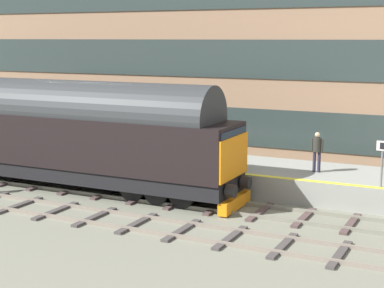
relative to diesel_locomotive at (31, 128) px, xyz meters
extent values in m
plane|color=slate|center=(0.00, -8.22, -2.49)|extent=(140.00, 140.00, 0.00)
cube|color=slate|center=(-0.72, -8.22, -2.41)|extent=(0.07, 60.00, 0.15)
cube|color=slate|center=(0.72, -8.22, -2.41)|extent=(0.07, 60.00, 0.15)
cube|color=#4B3B3A|center=(0.00, -14.06, -2.44)|extent=(2.50, 0.26, 0.09)
cube|color=#4B3B3A|center=(0.00, -12.39, -2.44)|extent=(2.50, 0.26, 0.09)
cube|color=#4B3B3A|center=(0.00, -10.72, -2.44)|extent=(2.50, 0.26, 0.09)
cube|color=#4B3B3A|center=(0.00, -9.06, -2.44)|extent=(2.50, 0.26, 0.09)
cube|color=#4B3B3A|center=(0.00, -7.39, -2.44)|extent=(2.50, 0.26, 0.09)
cube|color=#4B3B3A|center=(0.00, -5.72, -2.44)|extent=(2.50, 0.26, 0.09)
cube|color=#4B3B3A|center=(0.00, -4.06, -2.44)|extent=(2.50, 0.26, 0.09)
cube|color=#4B3B3A|center=(0.00, -2.39, -2.44)|extent=(2.50, 0.26, 0.09)
cube|color=#4B3B3A|center=(0.00, -0.72, -2.44)|extent=(2.50, 0.26, 0.09)
cube|color=#4B3B3A|center=(0.00, 0.94, -2.44)|extent=(2.50, 0.26, 0.09)
cube|color=gray|center=(-3.96, -8.22, -2.41)|extent=(0.07, 60.00, 0.15)
cube|color=gray|center=(-2.52, -8.22, -2.41)|extent=(0.07, 60.00, 0.15)
cube|color=#413D3B|center=(-3.24, -14.40, -2.44)|extent=(2.50, 0.26, 0.09)
cube|color=#413D3B|center=(-3.24, -12.63, -2.44)|extent=(2.50, 0.26, 0.09)
cube|color=#413D3B|center=(-3.24, -10.87, -2.44)|extent=(2.50, 0.26, 0.09)
cube|color=#413D3B|center=(-3.24, -9.11, -2.44)|extent=(2.50, 0.26, 0.09)
cube|color=#413D3B|center=(-3.24, -7.34, -2.44)|extent=(2.50, 0.26, 0.09)
cube|color=#413D3B|center=(-3.24, -5.58, -2.44)|extent=(2.50, 0.26, 0.09)
cube|color=#413D3B|center=(-3.24, -3.81, -2.44)|extent=(2.50, 0.26, 0.09)
cube|color=#413D3B|center=(-3.24, -2.05, -2.44)|extent=(2.50, 0.26, 0.09)
cube|color=gray|center=(3.60, -8.22, -1.99)|extent=(4.00, 44.00, 1.00)
cube|color=yellow|center=(1.75, -8.22, -1.48)|extent=(0.30, 44.00, 0.01)
cube|color=#2B3736|center=(8.32, -3.29, -0.58)|extent=(0.06, 25.99, 1.94)
cube|color=#2B3736|center=(8.32, -3.29, 2.88)|extent=(0.06, 25.99, 1.94)
cube|color=black|center=(0.00, 0.04, -1.67)|extent=(2.56, 19.27, 0.60)
cube|color=black|center=(0.00, 0.04, -0.32)|extent=(2.70, 19.27, 2.10)
cylinder|color=#2C2F31|center=(0.00, 0.04, 0.91)|extent=(2.56, 17.73, 2.57)
cube|color=orange|center=(0.00, -9.64, -0.47)|extent=(2.65, 0.08, 1.58)
cube|color=#232D3D|center=(0.00, -9.62, 0.26)|extent=(2.38, 0.04, 0.64)
cube|color=#232D3D|center=(1.37, 0.04, -0.02)|extent=(0.04, 13.49, 0.44)
cylinder|color=black|center=(-0.75, -9.85, -1.57)|extent=(0.48, 0.35, 0.48)
cylinder|color=black|center=(0.75, -9.85, -1.57)|extent=(0.48, 0.35, 0.48)
cube|color=orange|center=(0.00, -9.70, -2.20)|extent=(2.43, 0.36, 0.47)
cylinder|color=black|center=(0.00, -7.81, -1.97)|extent=(1.64, 1.04, 1.04)
cylinder|color=black|center=(0.00, -6.71, -1.97)|extent=(1.64, 1.04, 1.04)
cylinder|color=black|center=(0.00, -5.61, -1.97)|extent=(1.64, 1.04, 1.04)
cylinder|color=slate|center=(1.88, -14.71, -0.62)|extent=(0.08, 0.08, 1.72)
cube|color=white|center=(1.85, -14.71, 0.07)|extent=(0.05, 0.44, 0.36)
cube|color=black|center=(1.82, -14.71, 0.07)|extent=(0.01, 0.20, 0.24)
cylinder|color=#272539|center=(3.41, -12.01, -1.06)|extent=(0.13, 0.13, 0.84)
cylinder|color=#272539|center=(3.42, -11.81, -1.06)|extent=(0.13, 0.13, 0.84)
cylinder|color=#2C2C27|center=(3.42, -11.91, -0.36)|extent=(0.37, 0.37, 0.56)
sphere|color=tan|center=(3.42, -11.91, 0.05)|extent=(0.22, 0.22, 0.22)
cylinder|color=#2C2C27|center=(3.40, -12.12, -0.36)|extent=(0.09, 0.09, 0.52)
cylinder|color=#2C2C27|center=(3.43, -11.70, -0.36)|extent=(0.09, 0.09, 0.52)
camera|label=1|loc=(-20.81, -18.08, 3.94)|focal=57.21mm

